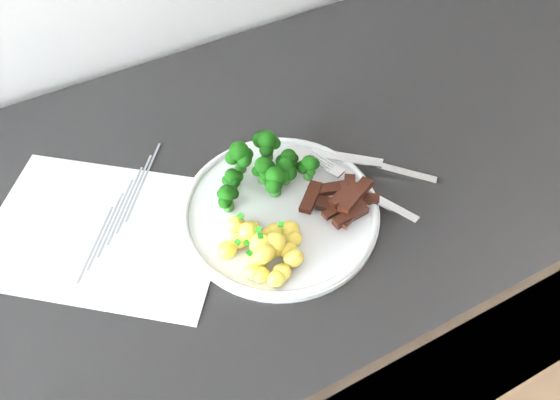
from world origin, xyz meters
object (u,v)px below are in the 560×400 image
Objects in this scene: plate at (280,211)px; recipe_paper at (106,231)px; counter at (214,346)px; fork at (363,190)px; knife at (389,169)px; broccoli at (266,166)px; beef_strips at (341,200)px; potatoes at (266,247)px.

recipe_paper is at bearing 159.21° from plate.
counter is 14.44× the size of fork.
counter is 17.67× the size of knife.
beef_strips is (0.07, -0.08, -0.02)m from broccoli.
knife is at bearing -13.22° from recipe_paper.
fork is (0.22, -0.09, 0.46)m from counter.
potatoes is (-0.04, -0.05, 0.02)m from plate.
broccoli is at bearing 159.41° from knife.
beef_strips is 0.65× the size of fork.
counter is at bearing 148.51° from plate.
potatoes is 0.68× the size of fork.
beef_strips is (0.12, 0.02, -0.01)m from potatoes.
recipe_paper is 2.48× the size of broccoli.
recipe_paper is (-0.10, 0.01, 0.44)m from counter.
counter is 0.50m from beef_strips.
broccoli is 0.13m from fork.
broccoli reaches higher than potatoes.
plate is at bearing 165.97° from fork.
potatoes is 0.83× the size of knife.
broccoli is 1.09× the size of knife.
broccoli is 0.89× the size of fork.
knife is (0.16, -0.06, -0.03)m from broccoli.
broccoli is 1.37× the size of beef_strips.
fork is (0.11, -0.03, 0.01)m from plate.
counter is at bearing 118.68° from potatoes.
counter is at bearing 172.05° from broccoli.
beef_strips is (0.28, -0.11, 0.02)m from recipe_paper.
broccoli reaches higher than plate.
counter is 0.49m from potatoes.
beef_strips is at bearing -27.59° from counter.
counter is 9.30× the size of plate.
plate is (0.21, -0.08, 0.01)m from recipe_paper.
potatoes is 0.21m from knife.
knife is at bearing -20.59° from broccoli.
broccoli is 0.17m from knife.
potatoes is at bearing -171.50° from fork.
fork is at bearing -18.53° from recipe_paper.
plate is 1.55× the size of fork.
counter is at bearing 152.41° from beef_strips.
knife is at bearing 12.40° from beef_strips.
potatoes is 0.12m from beef_strips.
fork reaches higher than recipe_paper.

